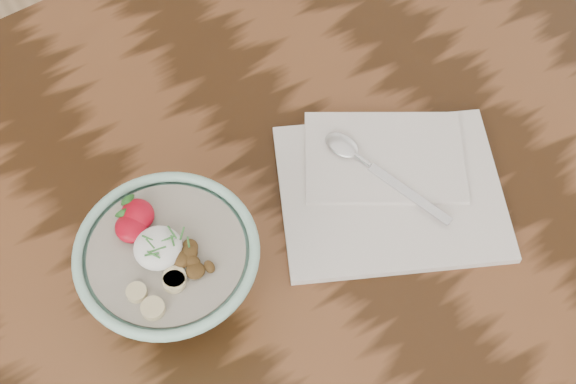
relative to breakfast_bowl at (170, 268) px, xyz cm
name	(u,v)px	position (x,y,z in cm)	size (l,w,h in cm)	color
table	(325,246)	(18.57, -0.15, -15.14)	(160.00, 90.00, 75.00)	#331D0C
breakfast_bowl	(170,268)	(0.00, 0.00, 0.00)	(17.23, 17.23, 11.41)	#9CD2BD
napkin	(389,185)	(25.47, -1.88, -5.23)	(30.07, 28.12, 1.47)	silver
spoon	(358,157)	(24.24, 2.30, -4.01)	(6.22, 16.65, 0.88)	silver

